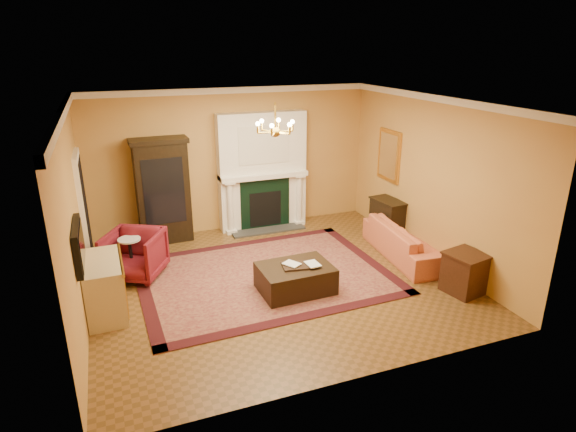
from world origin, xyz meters
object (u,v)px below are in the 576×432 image
leather_ottoman (295,278)px  coral_sofa (407,236)px  commode (105,287)px  end_table (465,274)px  wingback_armchair (134,253)px  console_table (387,220)px  china_cabinet (163,193)px  pedestal_table (131,254)px

leather_ottoman → coral_sofa: bearing=10.3°
commode → end_table: 5.63m
wingback_armchair → end_table: wingback_armchair is taller
console_table → coral_sofa: bearing=-105.5°
china_cabinet → commode: (-1.22, -2.55, -0.59)m
wingback_armchair → leather_ottoman: size_ratio=0.79×
china_cabinet → commode: bearing=-117.8°
pedestal_table → end_table: (5.01, -2.55, -0.08)m
china_cabinet → wingback_armchair: bearing=-118.0°
china_cabinet → pedestal_table: (-0.77, -1.39, -0.61)m
coral_sofa → end_table: (0.08, -1.52, -0.10)m
wingback_armchair → pedestal_table: bearing=149.7°
china_cabinet → coral_sofa: bearing=-32.4°
china_cabinet → pedestal_table: bearing=-121.3°
pedestal_table → commode: commode is taller
end_table → console_table: 2.45m
end_table → china_cabinet: bearing=137.1°
end_table → coral_sofa: bearing=93.2°
console_table → leather_ottoman: bearing=-157.7°
pedestal_table → leather_ottoman: pedestal_table is taller
wingback_armchair → commode: 1.18m
wingback_armchair → commode: wingback_armchair is taller
pedestal_table → leather_ottoman: size_ratio=0.59×
china_cabinet → pedestal_table: 1.70m
commode → console_table: 5.61m
pedestal_table → console_table: 5.07m
china_cabinet → wingback_armchair: china_cabinet is taller
commode → leather_ottoman: bearing=-8.7°
coral_sofa → leather_ottoman: coral_sofa is taller
china_cabinet → leather_ottoman: size_ratio=1.75×
leather_ottoman → end_table: bearing=-23.0°
coral_sofa → console_table: (0.14, 0.92, -0.02)m
coral_sofa → console_table: size_ratio=2.70×
china_cabinet → end_table: (4.23, -3.94, -0.69)m
china_cabinet → pedestal_table: size_ratio=2.95×
console_table → china_cabinet: bearing=154.2°
pedestal_table → commode: bearing=-111.0°
end_table → console_table: size_ratio=0.81×
wingback_armchair → console_table: bearing=28.6°
wingback_armchair → pedestal_table: wingback_armchair is taller
end_table → commode: bearing=165.7°
coral_sofa → pedestal_table: bearing=83.8°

